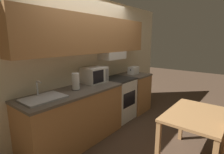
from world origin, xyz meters
TOP-DOWN VIEW (x-y plane):
  - ground_plane at (0.00, 0.00)m, footprint 16.00×16.00m
  - wall_back at (0.01, -0.07)m, footprint 5.45×0.38m
  - lower_counter_main at (-0.64, -0.33)m, footprint 1.79×0.68m
  - lower_counter_right_stub at (1.21, -0.33)m, footprint 0.64×0.68m
  - stove_range at (0.58, -0.31)m, footprint 0.63×0.63m
  - microwave at (-0.01, -0.19)m, footprint 0.45×0.36m
  - toaster at (1.20, -0.32)m, footprint 0.26×0.18m
  - sink_basin at (-1.16, -0.33)m, footprint 0.57×0.40m
  - paper_towel_roll at (-0.56, -0.30)m, footprint 0.14×0.14m
  - dining_table at (0.10, -2.03)m, footprint 1.04×0.72m

SIDE VIEW (x-z plane):
  - ground_plane at x=0.00m, z-range 0.00..0.00m
  - stove_range at x=0.58m, z-range 0.00..0.91m
  - lower_counter_main at x=-0.64m, z-range 0.00..0.91m
  - lower_counter_right_stub at x=1.21m, z-range 0.00..0.91m
  - dining_table at x=0.10m, z-range 0.26..1.00m
  - sink_basin at x=-1.16m, z-range 0.81..1.05m
  - toaster at x=1.20m, z-range 0.91..1.10m
  - paper_towel_roll at x=-0.56m, z-range 0.91..1.19m
  - microwave at x=-0.01m, z-range 0.91..1.21m
  - wall_back at x=0.01m, z-range 0.26..2.81m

